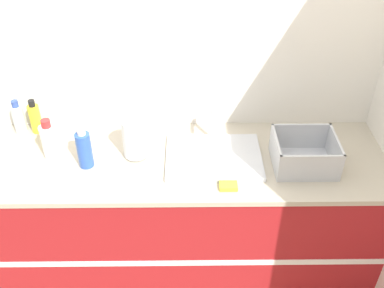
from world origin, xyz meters
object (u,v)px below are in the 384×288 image
Objects in this scene: sink at (214,155)px; bottle_white_spray at (50,140)px; bottle_blue at (84,149)px; bottle_clear at (19,118)px; bottle_yellow at (35,118)px; dish_rack at (304,155)px; paper_towel_roll at (135,138)px.

sink and bottle_white_spray have the same top height.
bottle_blue reaches higher than bottle_clear.
bottle_yellow is at bearing 121.23° from bottle_white_spray.
bottle_white_spray is 1.11× the size of bottle_yellow.
bottle_blue is (-1.16, 0.01, 0.05)m from dish_rack.
bottle_white_spray is at bearing -58.77° from bottle_yellow.
dish_rack is (0.47, -0.06, 0.05)m from sink.
sink is 0.69m from bottle_blue.
sink is at bearing -1.78° from bottle_white_spray.
sink is 1.59× the size of dish_rack.
paper_towel_roll is 0.74m from bottle_clear.
paper_towel_roll is (-0.43, 0.02, 0.10)m from sink.
sink is 1.15m from bottle_clear.
bottle_yellow reaches higher than bottle_clear.
bottle_yellow is (-0.14, 0.24, -0.01)m from bottle_white_spray.
dish_rack is 1.36m from bottle_white_spray.
bottle_blue is at bearing -42.94° from bottle_yellow.
bottle_white_spray is 0.22m from bottle_blue.
bottle_white_spray is 0.95× the size of bottle_blue.
paper_towel_roll is 0.65m from bottle_yellow.
paper_towel_roll is at bearing 174.59° from dish_rack.
dish_rack is at bearing -5.41° from paper_towel_roll.
bottle_blue is at bearing -162.80° from paper_towel_roll.
bottle_yellow is (-1.03, 0.27, 0.08)m from sink.
bottle_clear is at bearing 168.45° from dish_rack.
paper_towel_roll reaches higher than dish_rack.
bottle_white_spray reaches higher than paper_towel_roll.
bottle_yellow is 1.01× the size of bottle_clear.
sink is 0.89m from bottle_white_spray.
paper_towel_roll is 1.10× the size of bottle_yellow.
dish_rack is at bearing -7.45° from sink.
sink is at bearing -13.26° from bottle_clear.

